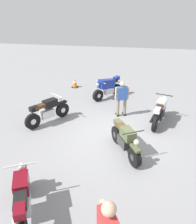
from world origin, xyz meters
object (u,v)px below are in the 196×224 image
Objects in this scene: motorcycle_olive_vintage at (125,140)px; traffic_cone at (75,83)px; motorcycle_silver_cruiser at (160,111)px; motorcycle_maroon_cruiser at (23,199)px; person_in_blue_shirt at (122,97)px; motorcycle_black_cruiser at (48,111)px; motorcycle_blue_sportbike at (108,87)px.

motorcycle_olive_vintage reaches higher than traffic_cone.
motorcycle_silver_cruiser is at bearing 52.51° from traffic_cone.
traffic_cone is (-5.89, -3.46, -0.23)m from motorcycle_olive_vintage.
motorcycle_silver_cruiser is 6.08m from motorcycle_maroon_cruiser.
person_in_blue_shirt reaches higher than motorcycle_silver_cruiser.
person_in_blue_shirt reaches higher than motorcycle_olive_vintage.
motorcycle_black_cruiser is at bearing -10.74° from motorcycle_maroon_cruiser.
motorcycle_silver_cruiser is 5.90m from traffic_cone.
motorcycle_maroon_cruiser is (5.16, -3.23, 0.00)m from motorcycle_silver_cruiser.
motorcycle_black_cruiser reaches higher than motorcycle_olive_vintage.
motorcycle_olive_vintage is 3.50m from motorcycle_maroon_cruiser.
motorcycle_olive_vintage is at bearing -81.28° from motorcycle_black_cruiser.
motorcycle_silver_cruiser is (-2.30, 1.21, 0.03)m from motorcycle_olive_vintage.
person_in_blue_shirt is at bearing 43.59° from traffic_cone.
motorcycle_olive_vintage is at bearing 168.16° from motorcycle_silver_cruiser.
motorcycle_blue_sportbike is at bearing 59.43° from traffic_cone.
motorcycle_blue_sportbike is 0.86× the size of motorcycle_maroon_cruiser.
person_in_blue_shirt is (-1.20, 2.90, 0.36)m from motorcycle_black_cruiser.
motorcycle_olive_vintage is at bearing 166.37° from person_in_blue_shirt.
motorcycle_black_cruiser is at bearing 2.38° from traffic_cone.
traffic_cone is (-8.74, -1.45, -0.26)m from motorcycle_maroon_cruiser.
motorcycle_maroon_cruiser is 8.87m from traffic_cone.
motorcycle_blue_sportbike reaches higher than motorcycle_black_cruiser.
motorcycle_olive_vintage is 0.92× the size of motorcycle_maroon_cruiser.
motorcycle_maroon_cruiser is at bearing -65.19° from motorcycle_olive_vintage.
traffic_cone is (-3.59, -4.68, -0.26)m from motorcycle_silver_cruiser.
motorcycle_black_cruiser is at bearing 116.67° from motorcycle_silver_cruiser.
motorcycle_olive_vintage is 2.71m from person_in_blue_shirt.
traffic_cone is at bearing 21.74° from person_in_blue_shirt.
motorcycle_black_cruiser reaches higher than traffic_cone.
person_in_blue_shirt is (-2.65, -0.38, 0.40)m from motorcycle_olive_vintage.
motorcycle_silver_cruiser is at bearing -46.71° from motorcycle_black_cruiser.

